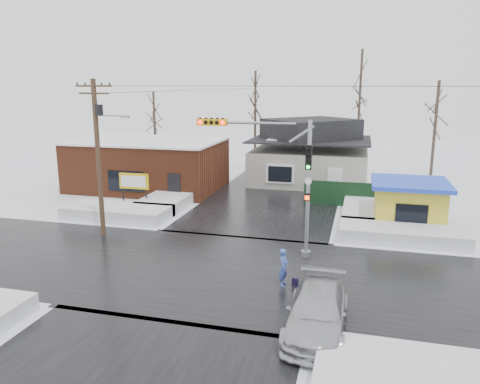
% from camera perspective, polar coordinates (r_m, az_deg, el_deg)
% --- Properties ---
extents(ground, '(120.00, 120.00, 0.00)m').
position_cam_1_polar(ground, '(22.68, -3.14, -9.54)').
color(ground, white).
rests_on(ground, ground).
extents(road_ns, '(10.00, 120.00, 0.02)m').
position_cam_1_polar(road_ns, '(22.68, -3.14, -9.52)').
color(road_ns, black).
rests_on(road_ns, ground).
extents(road_ew, '(120.00, 10.00, 0.02)m').
position_cam_1_polar(road_ew, '(22.68, -3.14, -9.52)').
color(road_ew, black).
rests_on(road_ew, ground).
extents(snowbank_nw, '(7.00, 3.00, 0.80)m').
position_cam_1_polar(snowbank_nw, '(32.15, -14.69, -2.38)').
color(snowbank_nw, white).
rests_on(snowbank_nw, ground).
extents(snowbank_ne, '(7.00, 3.00, 0.80)m').
position_cam_1_polar(snowbank_ne, '(28.28, 19.18, -4.79)').
color(snowbank_ne, white).
rests_on(snowbank_ne, ground).
extents(snowbank_se, '(7.00, 3.00, 0.70)m').
position_cam_1_polar(snowbank_se, '(15.58, 23.00, -20.49)').
color(snowbank_se, white).
rests_on(snowbank_se, ground).
extents(snowbank_nside_w, '(3.00, 8.00, 0.80)m').
position_cam_1_polar(snowbank_nside_w, '(35.64, -7.97, -0.58)').
color(snowbank_nside_w, white).
rests_on(snowbank_nside_w, ground).
extents(snowbank_nside_e, '(3.00, 8.00, 0.80)m').
position_cam_1_polar(snowbank_nside_e, '(32.98, 15.12, -2.02)').
color(snowbank_nside_e, white).
rests_on(snowbank_nside_e, ground).
extents(traffic_signal, '(6.05, 0.68, 7.00)m').
position_cam_1_polar(traffic_signal, '(23.61, 4.58, 2.84)').
color(traffic_signal, gray).
rests_on(traffic_signal, ground).
extents(utility_pole, '(3.15, 0.44, 9.00)m').
position_cam_1_polar(utility_pole, '(27.74, -16.83, 5.04)').
color(utility_pole, '#382619').
rests_on(utility_pole, ground).
extents(brick_building, '(12.20, 8.20, 4.12)m').
position_cam_1_polar(brick_building, '(40.50, -11.12, 3.35)').
color(brick_building, brown).
rests_on(brick_building, ground).
extents(marquee_sign, '(2.20, 0.21, 2.55)m').
position_cam_1_polar(marquee_sign, '(33.93, -12.80, 1.16)').
color(marquee_sign, black).
rests_on(marquee_sign, ground).
extents(house, '(10.40, 8.40, 5.76)m').
position_cam_1_polar(house, '(42.59, 8.54, 4.66)').
color(house, '#A7A197').
rests_on(house, ground).
extents(kiosk, '(4.60, 4.60, 2.88)m').
position_cam_1_polar(kiosk, '(30.92, 19.87, -1.31)').
color(kiosk, gold).
rests_on(kiosk, ground).
extents(fence, '(8.00, 0.12, 1.80)m').
position_cam_1_polar(fence, '(34.80, 14.34, -0.35)').
color(fence, black).
rests_on(fence, ground).
extents(tree_far_left, '(3.00, 3.00, 10.00)m').
position_cam_1_polar(tree_far_left, '(47.11, 1.89, 12.09)').
color(tree_far_left, '#332821').
rests_on(tree_far_left, ground).
extents(tree_far_mid, '(3.00, 3.00, 12.00)m').
position_cam_1_polar(tree_far_mid, '(47.93, 14.54, 13.61)').
color(tree_far_mid, '#332821').
rests_on(tree_far_mid, ground).
extents(tree_far_right, '(3.00, 3.00, 9.00)m').
position_cam_1_polar(tree_far_right, '(40.33, 22.91, 9.82)').
color(tree_far_right, '#332821').
rests_on(tree_far_right, ground).
extents(tree_far_west, '(3.00, 3.00, 8.00)m').
position_cam_1_polar(tree_far_west, '(48.53, -10.44, 10.03)').
color(tree_far_west, '#332821').
rests_on(tree_far_west, ground).
extents(pedestrian, '(0.50, 0.67, 1.68)m').
position_cam_1_polar(pedestrian, '(20.86, 5.35, -9.15)').
color(pedestrian, '#415AB7').
rests_on(pedestrian, ground).
extents(car, '(2.10, 5.15, 1.49)m').
position_cam_1_polar(car, '(17.46, 9.37, -14.23)').
color(car, '#B6B7BE').
rests_on(car, ground).
extents(shopping_bag, '(0.30, 0.20, 0.35)m').
position_cam_1_polar(shopping_bag, '(21.10, 6.74, -10.89)').
color(shopping_bag, black).
rests_on(shopping_bag, ground).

